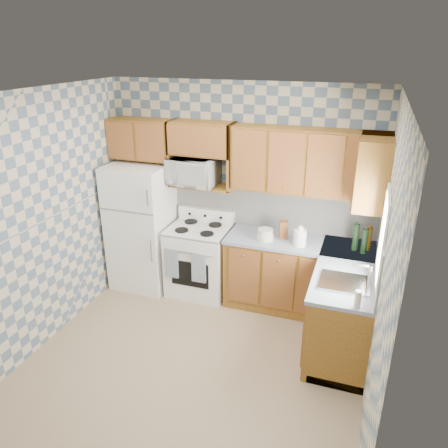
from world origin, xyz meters
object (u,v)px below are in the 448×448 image
Objects in this scene: stove_body at (199,261)px; electric_kettle at (300,238)px; microwave at (193,171)px; refrigerator at (142,226)px.

electric_kettle reaches higher than stove_body.
microwave reaches higher than electric_kettle.
microwave is (0.70, 0.15, 0.78)m from refrigerator.
electric_kettle is at bearing -4.27° from stove_body.
stove_body is 1.18m from microwave.
refrigerator is 2.11m from electric_kettle.
stove_body is 1.49× the size of microwave.
refrigerator is 2.77× the size of microwave.
refrigerator is at bearing -164.91° from microwave.
refrigerator is 8.82× the size of electric_kettle.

